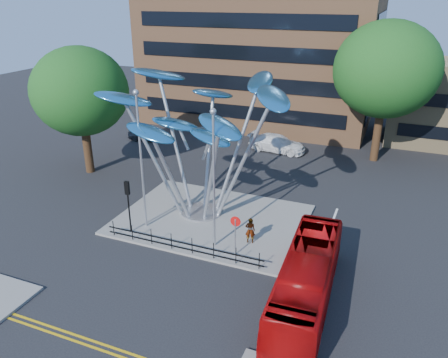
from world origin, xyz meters
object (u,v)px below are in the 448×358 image
at_px(street_lamp_right, 214,168).
at_px(parked_car_mid, 219,131).
at_px(traffic_light_island, 128,196).
at_px(no_entry_sign_island, 235,229).
at_px(street_lamp_left, 140,149).
at_px(red_bus, 307,280).
at_px(parked_car_right, 277,143).
at_px(parked_car_left, 147,134).
at_px(pedestrian, 250,230).
at_px(tree_right, 386,70).
at_px(leaf_sculpture, 199,116).
at_px(tree_left, 80,92).

relative_size(street_lamp_right, parked_car_mid, 2.05).
bearing_deg(parked_car_mid, traffic_light_island, -165.32).
bearing_deg(no_entry_sign_island, street_lamp_left, 171.39).
bearing_deg(red_bus, no_entry_sign_island, 149.21).
bearing_deg(parked_car_right, parked_car_left, 102.53).
distance_m(parked_car_left, parked_car_mid, 7.43).
xyz_separation_m(street_lamp_left, traffic_light_island, (-0.50, -1.00, -2.74)).
distance_m(no_entry_sign_island, parked_car_mid, 22.68).
height_order(street_lamp_right, red_bus, street_lamp_right).
bearing_deg(pedestrian, red_bus, 121.49).
relative_size(tree_right, pedestrian, 7.43).
relative_size(leaf_sculpture, street_lamp_left, 1.45).
bearing_deg(parked_car_mid, tree_right, -86.37).
bearing_deg(street_lamp_right, leaf_sculpture, 124.91).
relative_size(tree_left, leaf_sculpture, 0.81).
distance_m(leaf_sculpture, parked_car_right, 15.59).
bearing_deg(pedestrian, leaf_sculpture, -45.03).
bearing_deg(leaf_sculpture, street_lamp_left, -127.40).
distance_m(tree_left, pedestrian, 18.32).
distance_m(tree_left, parked_car_left, 11.02).
bearing_deg(tree_left, tree_right, 28.61).
bearing_deg(tree_left, parked_car_right, 39.73).
bearing_deg(pedestrian, no_entry_sign_island, 63.01).
xyz_separation_m(tree_right, street_lamp_left, (-12.50, -18.50, -2.68)).
xyz_separation_m(leaf_sculpture, pedestrian, (4.41, -2.57, -5.91)).
bearing_deg(tree_right, street_lamp_right, -111.54).
bearing_deg(street_lamp_right, traffic_light_island, -174.81).
xyz_separation_m(tree_left, parked_car_mid, (6.34, 13.00, -6.13)).
distance_m(red_bus, parked_car_mid, 27.03).
height_order(leaf_sculpture, parked_car_left, leaf_sculpture).
xyz_separation_m(tree_right, traffic_light_island, (-13.00, -19.50, -5.42)).
relative_size(street_lamp_left, red_bus, 0.91).
xyz_separation_m(red_bus, parked_car_left, (-20.62, 19.11, -0.70)).
bearing_deg(parked_car_right, leaf_sculpture, 179.56).
distance_m(tree_left, red_bus, 23.52).
relative_size(street_lamp_right, traffic_light_island, 2.42).
bearing_deg(traffic_light_island, red_bus, -11.96).
height_order(parked_car_left, parked_car_mid, parked_car_mid).
height_order(street_lamp_left, parked_car_left, street_lamp_left).
bearing_deg(parked_car_mid, pedestrian, -144.81).
xyz_separation_m(traffic_light_island, red_bus, (11.60, -2.46, -1.27)).
height_order(red_bus, parked_car_left, red_bus).
bearing_deg(tree_right, pedestrian, -107.54).
height_order(street_lamp_left, parked_car_mid, street_lamp_left).
bearing_deg(pedestrian, traffic_light_island, -2.44).
distance_m(leaf_sculpture, red_bus, 12.24).
height_order(street_lamp_left, red_bus, street_lamp_left).
height_order(tree_right, no_entry_sign_island, tree_right).
distance_m(no_entry_sign_island, parked_car_right, 18.70).
bearing_deg(leaf_sculpture, parked_car_mid, 108.92).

